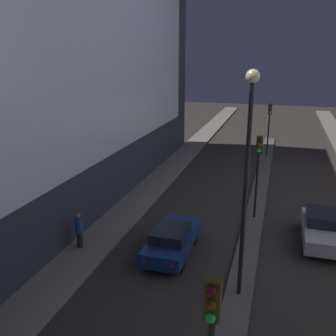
{
  "coord_description": "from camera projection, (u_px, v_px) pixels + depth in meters",
  "views": [
    {
      "loc": [
        0.97,
        -3.46,
        8.86
      ],
      "look_at": [
        -6.94,
        22.52,
        0.5
      ],
      "focal_mm": 40.0,
      "sensor_mm": 36.0,
      "label": 1
    }
  ],
  "objects": [
    {
      "name": "car_left_lane",
      "position": [
        172.0,
        240.0,
        17.01
      ],
      "size": [
        1.74,
        4.2,
        1.42
      ],
      "color": "navy",
      "rests_on": "ground"
    },
    {
      "name": "car_right_lane",
      "position": [
        322.0,
        228.0,
        18.03
      ],
      "size": [
        1.72,
        4.09,
        1.52
      ],
      "color": "#B2B2B7",
      "rests_on": "ground"
    },
    {
      "name": "median_strip",
      "position": [
        258.0,
        199.0,
        23.49
      ],
      "size": [
        1.03,
        36.22,
        0.13
      ],
      "color": "#56544F",
      "rests_on": "ground"
    },
    {
      "name": "traffic_light_mid",
      "position": [
        258.0,
        159.0,
        19.81
      ],
      "size": [
        0.32,
        0.42,
        4.59
      ],
      "color": "black",
      "rests_on": "median_strip"
    },
    {
      "name": "traffic_light_far",
      "position": [
        269.0,
        118.0,
        32.21
      ],
      "size": [
        0.32,
        0.42,
        4.59
      ],
      "color": "black",
      "rests_on": "median_strip"
    },
    {
      "name": "pedestrian_on_left_sidewalk",
      "position": [
        79.0,
        230.0,
        17.29
      ],
      "size": [
        0.36,
        0.36,
        1.71
      ],
      "color": "black",
      "rests_on": "sidewalk_left"
    },
    {
      "name": "building_left",
      "position": [
        63.0,
        37.0,
        20.96
      ],
      "size": [
        6.01,
        32.11,
        19.4
      ],
      "color": "#2D333D",
      "rests_on": "ground"
    },
    {
      "name": "traffic_light_near",
      "position": [
        211.0,
        333.0,
        7.49
      ],
      "size": [
        0.32,
        0.42,
        4.59
      ],
      "color": "black",
      "rests_on": "median_strip"
    },
    {
      "name": "street_lamp",
      "position": [
        247.0,
        161.0,
        12.67
      ],
      "size": [
        0.45,
        0.45,
        8.26
      ],
      "color": "black",
      "rests_on": "median_strip"
    }
  ]
}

